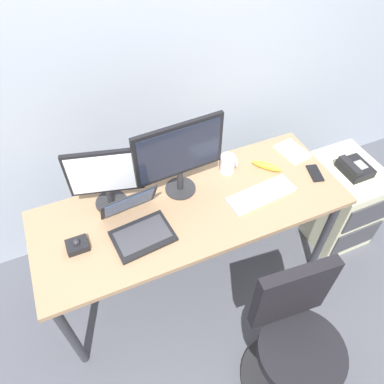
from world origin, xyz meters
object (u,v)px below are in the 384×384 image
Objects in this scene: trackball_mouse at (77,245)px; keyboard at (261,194)px; cell_phone at (315,173)px; monitor_main at (179,154)px; office_chair at (294,344)px; laptop at (138,224)px; paper_notepad at (292,151)px; banana at (267,166)px; file_cabinet at (338,201)px; desk_phone at (354,168)px; coffee_mug at (228,164)px; monitor_side at (105,177)px.

keyboard is at bearing -3.38° from trackball_mouse.
cell_phone is at bearing 3.78° from keyboard.
monitor_main is 0.71m from trackball_mouse.
laptop reaches higher than office_chair.
trackball_mouse is 1.45m from paper_notepad.
paper_notepad is at bearing 33.13° from keyboard.
paper_notepad is 0.24m from banana.
trackball_mouse is (-0.64, -0.17, -0.25)m from monitor_main.
file_cabinet is 0.61m from paper_notepad.
cell_phone is (1.13, -0.02, -0.05)m from laptop.
desk_phone is 0.96× the size of paper_notepad.
coffee_mug is at bearing 107.66° from keyboard.
keyboard is 1.05m from trackball_mouse.
banana is (0.15, 0.18, 0.01)m from keyboard.
office_chair is 2.21× the size of keyboard.
coffee_mug is 0.54m from cell_phone.
trackball_mouse is (-1.79, 0.03, 0.11)m from desk_phone.
file_cabinet is 5.83× the size of trackball_mouse.
paper_notepad is (-0.36, 0.22, 0.09)m from desk_phone.
file_cabinet is 1.20m from office_chair.
trackball_mouse reaches higher than desk_phone.
office_chair is 1.16m from paper_notepad.
monitor_side reaches higher than banana.
trackball_mouse is 0.53× the size of paper_notepad.
coffee_mug reaches higher than paper_notepad.
office_chair reaches higher than trackball_mouse.
desk_phone is at bearing 15.57° from cell_phone.
banana is at bearing -6.23° from monitor_side.
file_cabinet is at bearing -13.15° from banana.
monitor_main is 0.62m from banana.
office_chair is at bearing -119.88° from paper_notepad.
monitor_side is at bearing 171.85° from monitor_main.
monitor_side is 3.53× the size of trackball_mouse.
laptop is (-0.73, 0.05, 0.04)m from keyboard.
paper_notepad is at bearing 7.46° from trackball_mouse.
coffee_mug is at bearing 177.94° from paper_notepad.
trackball_mouse is at bearing -165.09° from monitor_main.
monitor_main is 1.32× the size of monitor_side.
office_chair is at bearing -109.56° from banana.
file_cabinet is at bearing 18.25° from cell_phone.
monitor_side is at bearing -177.05° from cell_phone.
coffee_mug reaches higher than banana.
cell_phone is 0.30m from banana.
paper_notepad reaches higher than file_cabinet.
coffee_mug is at bearing 5.98° from monitor_main.
desk_phone is 0.75m from keyboard.
office_chair is 1.31m from monitor_side.
keyboard is at bearing -176.58° from file_cabinet.
office_chair reaches higher than paper_notepad.
monitor_side is 1.21m from paper_notepad.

